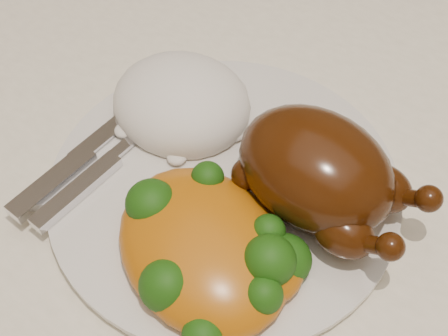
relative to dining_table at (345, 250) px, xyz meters
The scene contains 7 objects.
dining_table is the anchor object (origin of this frame).
tablecloth 0.07m from the dining_table, ahead, with size 1.73×1.03×0.18m.
dinner_plate 0.16m from the dining_table, 141.70° to the right, with size 0.27×0.27×0.01m, color silver.
roast_chicken 0.16m from the dining_table, 118.30° to the right, with size 0.15×0.10×0.08m.
rice_mound 0.21m from the dining_table, 169.14° to the right, with size 0.13×0.12×0.06m.
mac_and_cheese 0.19m from the dining_table, 112.56° to the right, with size 0.18×0.16×0.06m.
cutlery 0.25m from the dining_table, 146.91° to the right, with size 0.04×0.19×0.01m.
Camera 1 is at (0.08, -0.30, 1.18)m, focal length 50.00 mm.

